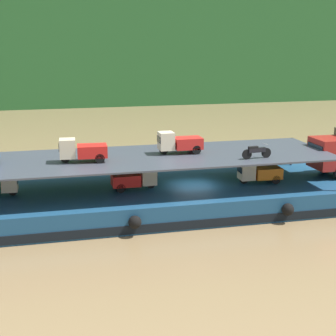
% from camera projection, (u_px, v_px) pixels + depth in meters
% --- Properties ---
extents(ground_plane, '(400.00, 400.00, 0.00)m').
position_uv_depth(ground_plane, '(193.00, 208.00, 33.16)').
color(ground_plane, olive).
extents(cargo_barge, '(33.72, 8.32, 1.50)m').
position_uv_depth(cargo_barge, '(193.00, 196.00, 32.95)').
color(cargo_barge, navy).
rests_on(cargo_barge, ground).
extents(cargo_rack, '(24.52, 6.94, 2.00)m').
position_uv_depth(cargo_rack, '(134.00, 158.00, 31.45)').
color(cargo_rack, '#383D47').
rests_on(cargo_rack, cargo_barge).
extents(mini_truck_lower_aft, '(2.75, 1.21, 1.38)m').
position_uv_depth(mini_truck_lower_aft, '(135.00, 178.00, 31.71)').
color(mini_truck_lower_aft, red).
rests_on(mini_truck_lower_aft, cargo_barge).
extents(mini_truck_lower_mid, '(2.77, 1.25, 1.38)m').
position_uv_depth(mini_truck_lower_mid, '(259.00, 172.00, 33.16)').
color(mini_truck_lower_mid, orange).
rests_on(mini_truck_lower_mid, cargo_barge).
extents(mini_truck_upper_mid, '(2.80, 1.30, 1.38)m').
position_uv_depth(mini_truck_upper_mid, '(82.00, 150.00, 30.09)').
color(mini_truck_upper_mid, red).
rests_on(mini_truck_upper_mid, cargo_rack).
extents(mini_truck_upper_fore, '(2.74, 1.21, 1.38)m').
position_uv_depth(mini_truck_upper_fore, '(179.00, 142.00, 32.32)').
color(mini_truck_upper_fore, red).
rests_on(mini_truck_upper_fore, cargo_rack).
extents(motorcycle_upper_port, '(1.90, 0.55, 0.87)m').
position_uv_depth(motorcycle_upper_port, '(256.00, 151.00, 30.99)').
color(motorcycle_upper_port, black).
rests_on(motorcycle_upper_port, cargo_rack).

